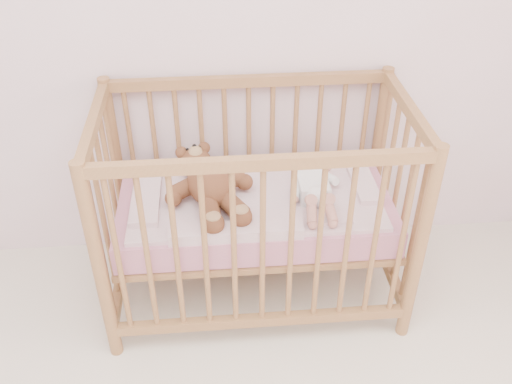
{
  "coord_description": "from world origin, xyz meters",
  "views": [
    {
      "loc": [
        0.15,
        -0.46,
        2.06
      ],
      "look_at": [
        0.33,
        1.55,
        0.62
      ],
      "focal_mm": 40.0,
      "sensor_mm": 36.0,
      "label": 1
    }
  ],
  "objects": [
    {
      "name": "blanket",
      "position": [
        0.33,
        1.6,
        0.56
      ],
      "size": [
        1.1,
        0.58,
        0.06
      ],
      "primitive_type": null,
      "color": "pink",
      "rests_on": "mattress"
    },
    {
      "name": "baby",
      "position": [
        0.58,
        1.58,
        0.64
      ],
      "size": [
        0.24,
        0.5,
        0.12
      ],
      "primitive_type": null,
      "rotation": [
        0.0,
        0.0,
        0.01
      ],
      "color": "white",
      "rests_on": "blanket"
    },
    {
      "name": "teddy_bear",
      "position": [
        0.13,
        1.58,
        0.65
      ],
      "size": [
        0.57,
        0.68,
        0.16
      ],
      "primitive_type": null,
      "rotation": [
        0.0,
        0.0,
        0.3
      ],
      "color": "brown",
      "rests_on": "blanket"
    },
    {
      "name": "mattress",
      "position": [
        0.33,
        1.6,
        0.49
      ],
      "size": [
        1.22,
        0.62,
        0.13
      ],
      "primitive_type": "cube",
      "color": "#C77C93",
      "rests_on": "crib"
    },
    {
      "name": "crib",
      "position": [
        0.33,
        1.6,
        0.5
      ],
      "size": [
        1.36,
        0.76,
        1.0
      ],
      "primitive_type": null,
      "color": "#A37D45",
      "rests_on": "floor"
    }
  ]
}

